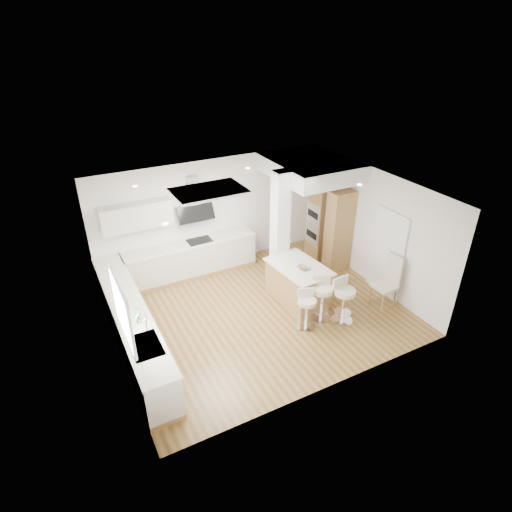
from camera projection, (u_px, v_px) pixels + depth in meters
ground at (259, 312)px, 9.47m from camera, size 6.00×6.00×0.00m
ceiling at (259, 312)px, 9.47m from camera, size 6.00×5.00×0.02m
wall_back at (213, 214)px, 10.72m from camera, size 6.00×0.04×2.80m
wall_left at (110, 296)px, 7.57m from camera, size 0.04×5.00×2.80m
wall_right at (372, 228)px, 10.01m from camera, size 0.04×5.00×2.80m
skylight at (209, 191)px, 8.26m from camera, size 4.10×2.10×0.06m
window_left at (122, 308)px, 6.75m from camera, size 0.06×1.28×1.07m
doorway_right at (387, 254)px, 9.73m from camera, size 0.05×1.00×2.10m
counter_left at (132, 325)px, 8.33m from camera, size 0.63×4.50×1.35m
counter_back at (184, 251)px, 10.48m from camera, size 3.62×0.63×2.50m
pillar at (280, 229)px, 9.95m from camera, size 0.35×0.35×2.80m
soffit at (310, 167)px, 10.14m from camera, size 1.78×2.20×0.40m
oven_column at (328, 225)px, 11.00m from camera, size 0.63×1.21×2.10m
peninsula at (298, 283)px, 9.70m from camera, size 1.09×1.54×0.95m
bar_stool_a at (307, 307)px, 8.78m from camera, size 0.51×0.51×0.89m
bar_stool_b at (322, 296)px, 9.02m from camera, size 0.60×0.60×1.01m
bar_stool_c at (344, 298)px, 8.93m from camera, size 0.49×0.49×1.02m
dining_chair at (389, 279)px, 9.46m from camera, size 0.49×0.49×1.22m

